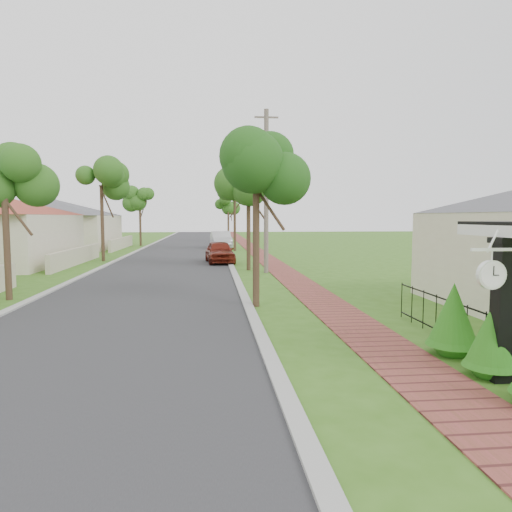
{
  "coord_description": "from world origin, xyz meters",
  "views": [
    {
      "loc": [
        -0.52,
        -8.39,
        2.86
      ],
      "look_at": [
        1.05,
        7.45,
        1.5
      ],
      "focal_mm": 32.0,
      "sensor_mm": 36.0,
      "label": 1
    }
  ],
  "objects_px": {
    "near_tree": "(256,171)",
    "utility_pole": "(266,191)",
    "porch_post": "(502,317)",
    "parked_car_red": "(220,252)",
    "parked_car_white": "(221,240)",
    "station_clock": "(491,273)"
  },
  "relations": [
    {
      "from": "porch_post",
      "to": "near_tree",
      "type": "xyz_separation_m",
      "value": [
        -3.64,
        6.99,
        3.18
      ]
    },
    {
      "from": "parked_car_red",
      "to": "parked_car_white",
      "type": "bearing_deg",
      "value": 83.07
    },
    {
      "from": "parked_car_red",
      "to": "station_clock",
      "type": "xyz_separation_m",
      "value": [
        4.02,
        -21.46,
        1.26
      ]
    },
    {
      "from": "near_tree",
      "to": "utility_pole",
      "type": "distance_m",
      "value": 8.86
    },
    {
      "from": "parked_car_red",
      "to": "station_clock",
      "type": "distance_m",
      "value": 21.87
    },
    {
      "from": "parked_car_white",
      "to": "utility_pole",
      "type": "distance_m",
      "value": 18.83
    },
    {
      "from": "porch_post",
      "to": "station_clock",
      "type": "xyz_separation_m",
      "value": [
        -0.5,
        -0.4,
        0.83
      ]
    },
    {
      "from": "parked_car_red",
      "to": "near_tree",
      "type": "xyz_separation_m",
      "value": [
        0.88,
        -14.08,
        3.61
      ]
    },
    {
      "from": "parked_car_white",
      "to": "station_clock",
      "type": "height_order",
      "value": "station_clock"
    },
    {
      "from": "station_clock",
      "to": "porch_post",
      "type": "bearing_deg",
      "value": 38.82
    },
    {
      "from": "station_clock",
      "to": "near_tree",
      "type": "bearing_deg",
      "value": 113.03
    },
    {
      "from": "parked_car_white",
      "to": "station_clock",
      "type": "bearing_deg",
      "value": -88.59
    },
    {
      "from": "parked_car_white",
      "to": "near_tree",
      "type": "xyz_separation_m",
      "value": [
        0.51,
        -27.17,
        3.52
      ]
    },
    {
      "from": "parked_car_white",
      "to": "station_clock",
      "type": "xyz_separation_m",
      "value": [
        3.65,
        -34.56,
        1.17
      ]
    },
    {
      "from": "porch_post",
      "to": "utility_pole",
      "type": "xyz_separation_m",
      "value": [
        -2.25,
        15.73,
        3.06
      ]
    },
    {
      "from": "parked_car_red",
      "to": "porch_post",
      "type": "bearing_deg",
      "value": -83.2
    },
    {
      "from": "porch_post",
      "to": "parked_car_red",
      "type": "distance_m",
      "value": 21.55
    },
    {
      "from": "near_tree",
      "to": "station_clock",
      "type": "relative_size",
      "value": 6.71
    },
    {
      "from": "near_tree",
      "to": "utility_pole",
      "type": "xyz_separation_m",
      "value": [
        1.39,
        8.75,
        -0.12
      ]
    },
    {
      "from": "parked_car_white",
      "to": "near_tree",
      "type": "relative_size",
      "value": 0.88
    },
    {
      "from": "porch_post",
      "to": "station_clock",
      "type": "distance_m",
      "value": 1.05
    },
    {
      "from": "parked_car_red",
      "to": "station_clock",
      "type": "bearing_deg",
      "value": -84.69
    }
  ]
}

